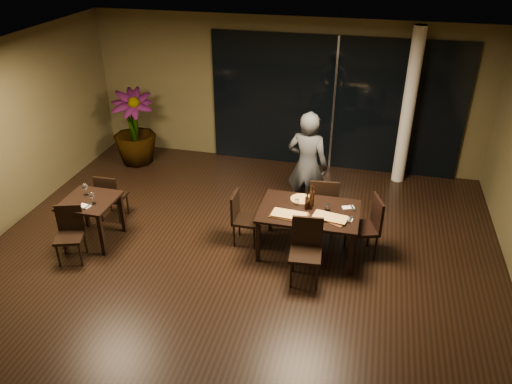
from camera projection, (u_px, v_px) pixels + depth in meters
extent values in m
plane|color=black|center=(232.00, 272.00, 7.41)|extent=(8.00, 8.00, 0.00)
cube|color=brown|center=(286.00, 92.00, 10.12)|extent=(8.00, 0.10, 3.00)
cube|color=white|center=(226.00, 71.00, 5.95)|extent=(8.00, 8.00, 0.04)
cube|color=black|center=(334.00, 105.00, 9.91)|extent=(5.00, 0.06, 2.70)
cylinder|color=white|center=(408.00, 108.00, 9.29)|extent=(0.24, 0.24, 3.00)
cube|color=black|center=(309.00, 211.00, 7.53)|extent=(1.50, 1.00, 0.04)
cube|color=black|center=(258.00, 242.00, 7.48)|extent=(0.06, 0.06, 0.71)
cube|color=black|center=(351.00, 255.00, 7.20)|extent=(0.06, 0.06, 0.71)
cube|color=black|center=(271.00, 212.00, 8.23)|extent=(0.06, 0.06, 0.71)
cube|color=black|center=(355.00, 223.00, 7.94)|extent=(0.06, 0.06, 0.71)
cube|color=black|center=(89.00, 201.00, 7.81)|extent=(0.80, 0.80, 0.04)
cube|color=black|center=(62.00, 230.00, 7.77)|extent=(0.06, 0.06, 0.71)
cube|color=black|center=(102.00, 235.00, 7.63)|extent=(0.06, 0.06, 0.71)
cube|color=black|center=(85.00, 208.00, 8.35)|extent=(0.06, 0.06, 0.71)
cube|color=black|center=(122.00, 213.00, 8.21)|extent=(0.06, 0.06, 0.71)
cube|color=black|center=(323.00, 204.00, 8.25)|extent=(0.50, 0.50, 0.05)
cylinder|color=black|center=(334.00, 211.00, 8.50)|extent=(0.04, 0.04, 0.47)
cylinder|color=black|center=(312.00, 209.00, 8.55)|extent=(0.04, 0.04, 0.47)
cylinder|color=black|center=(334.00, 222.00, 8.18)|extent=(0.04, 0.04, 0.47)
cylinder|color=black|center=(311.00, 221.00, 8.23)|extent=(0.04, 0.04, 0.47)
cube|color=black|center=(324.00, 196.00, 7.95)|extent=(0.46, 0.08, 0.52)
cube|color=black|center=(305.00, 255.00, 7.02)|extent=(0.48, 0.48, 0.05)
cylinder|color=black|center=(291.00, 274.00, 7.00)|extent=(0.04, 0.04, 0.45)
cylinder|color=black|center=(317.00, 277.00, 6.95)|extent=(0.04, 0.04, 0.45)
cylinder|color=black|center=(293.00, 259.00, 7.32)|extent=(0.04, 0.04, 0.45)
cylinder|color=black|center=(318.00, 261.00, 7.27)|extent=(0.04, 0.04, 0.45)
cube|color=black|center=(307.00, 232.00, 7.08)|extent=(0.45, 0.08, 0.50)
cube|color=black|center=(246.00, 220.00, 7.90)|extent=(0.40, 0.40, 0.05)
cylinder|color=black|center=(254.00, 238.00, 7.83)|extent=(0.03, 0.03, 0.41)
cylinder|color=black|center=(259.00, 227.00, 8.11)|extent=(0.03, 0.03, 0.41)
cylinder|color=black|center=(234.00, 235.00, 7.90)|extent=(0.03, 0.03, 0.41)
cylinder|color=black|center=(239.00, 224.00, 8.18)|extent=(0.03, 0.03, 0.41)
cube|color=black|center=(235.00, 206.00, 7.83)|extent=(0.04, 0.40, 0.46)
cube|color=black|center=(362.00, 229.00, 7.59)|extent=(0.58, 0.58, 0.05)
cylinder|color=black|center=(346.00, 235.00, 7.85)|extent=(0.04, 0.04, 0.47)
cylinder|color=black|center=(352.00, 249.00, 7.53)|extent=(0.04, 0.04, 0.47)
cylinder|color=black|center=(369.00, 234.00, 7.88)|extent=(0.04, 0.04, 0.47)
cylinder|color=black|center=(376.00, 248.00, 7.56)|extent=(0.04, 0.04, 0.47)
cube|color=black|center=(377.00, 214.00, 7.48)|extent=(0.19, 0.44, 0.52)
cube|color=black|center=(113.00, 197.00, 8.56)|extent=(0.41, 0.41, 0.05)
cylinder|color=black|center=(128.00, 204.00, 8.77)|extent=(0.03, 0.03, 0.41)
cylinder|color=black|center=(110.00, 201.00, 8.83)|extent=(0.03, 0.03, 0.41)
cylinder|color=black|center=(119.00, 213.00, 8.48)|extent=(0.03, 0.03, 0.41)
cylinder|color=black|center=(101.00, 211.00, 8.55)|extent=(0.03, 0.03, 0.41)
cube|color=black|center=(106.00, 190.00, 8.29)|extent=(0.41, 0.04, 0.46)
cube|color=black|center=(69.00, 237.00, 7.48)|extent=(0.51, 0.51, 0.05)
cylinder|color=black|center=(58.00, 255.00, 7.43)|extent=(0.03, 0.03, 0.41)
cylinder|color=black|center=(81.00, 254.00, 7.45)|extent=(0.03, 0.03, 0.41)
cylinder|color=black|center=(64.00, 243.00, 7.72)|extent=(0.03, 0.03, 0.41)
cylinder|color=black|center=(85.00, 242.00, 7.74)|extent=(0.03, 0.03, 0.41)
cube|color=black|center=(70.00, 218.00, 7.53)|extent=(0.39, 0.16, 0.46)
imported|color=#2C2F31|center=(307.00, 166.00, 8.38)|extent=(0.71, 0.53, 1.91)
imported|color=#1D4517|center=(134.00, 128.00, 10.35)|extent=(1.15, 1.15, 1.57)
cube|color=#442B16|center=(289.00, 216.00, 7.37)|extent=(0.59, 0.34, 0.01)
cube|color=#442815|center=(330.00, 219.00, 7.30)|extent=(0.56, 0.44, 0.01)
cylinder|color=#AD2513|center=(301.00, 199.00, 7.80)|extent=(0.33, 0.33, 0.01)
cylinder|color=white|center=(297.00, 202.00, 7.65)|extent=(0.07, 0.07, 0.08)
cylinder|color=white|center=(328.00, 207.00, 7.51)|extent=(0.07, 0.07, 0.09)
cube|color=white|center=(346.00, 219.00, 7.28)|extent=(0.19, 0.13, 0.01)
cube|color=white|center=(348.00, 208.00, 7.57)|extent=(0.20, 0.16, 0.01)
cube|color=white|center=(84.00, 206.00, 7.61)|extent=(0.20, 0.15, 0.01)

